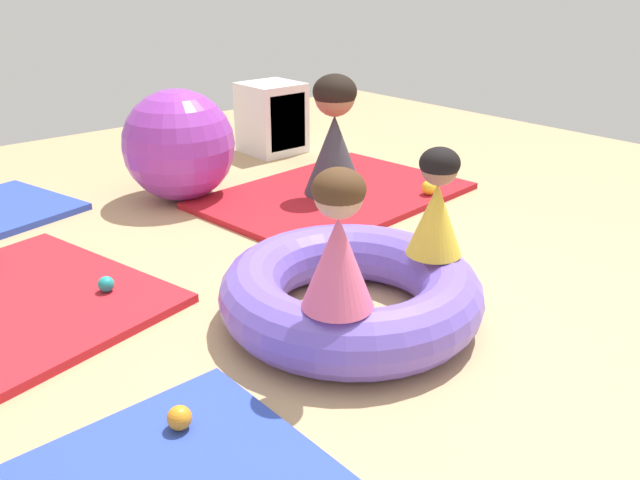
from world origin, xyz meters
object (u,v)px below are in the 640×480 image
object	(u,v)px
play_ball_yellow	(429,188)
child_in_pink	(338,242)
storage_cube	(274,118)
play_ball_teal	(106,284)
adult_seated	(334,137)
inflatable_cushion	(351,292)
play_ball_orange	(179,418)
exercise_ball_large	(179,145)
child_in_yellow	(437,203)

from	to	relation	value
play_ball_yellow	child_in_pink	bearing A→B (deg)	-149.15
child_in_pink	storage_cube	distance (m)	3.19
play_ball_yellow	play_ball_teal	bearing A→B (deg)	178.50
adult_seated	storage_cube	distance (m)	1.27
inflatable_cushion	play_ball_orange	world-z (taller)	inflatable_cushion
inflatable_cushion	exercise_ball_large	distance (m)	1.93
child_in_yellow	play_ball_teal	xyz separation A→B (m)	(-1.06, 1.02, -0.42)
child_in_pink	exercise_ball_large	world-z (taller)	child_in_pink
child_in_yellow	play_ball_orange	size ratio (longest dim) A/B	5.80
play_ball_orange	exercise_ball_large	world-z (taller)	exercise_ball_large
adult_seated	child_in_pink	bearing A→B (deg)	170.66
inflatable_cushion	child_in_pink	bearing A→B (deg)	-140.91
storage_cube	play_ball_yellow	bearing A→B (deg)	-88.80
child_in_pink	child_in_yellow	size ratio (longest dim) A/B	1.11
child_in_pink	exercise_ball_large	size ratio (longest dim) A/B	0.73
adult_seated	play_ball_yellow	size ratio (longest dim) A/B	8.05
child_in_pink	play_ball_orange	size ratio (longest dim) A/B	6.46
exercise_ball_large	storage_cube	xyz separation A→B (m)	(1.16, 0.54, -0.08)
play_ball_orange	exercise_ball_large	distance (m)	2.44
adult_seated	exercise_ball_large	xyz separation A→B (m)	(-0.76, 0.65, -0.06)
child_in_pink	play_ball_yellow	size ratio (longest dim) A/B	5.47
adult_seated	play_ball_teal	bearing A→B (deg)	134.47
inflatable_cushion	child_in_pink	distance (m)	0.54
child_in_pink	play_ball_orange	xyz separation A→B (m)	(-0.65, 0.03, -0.44)
exercise_ball_large	child_in_yellow	bearing A→B (deg)	-87.87
play_ball_yellow	exercise_ball_large	distance (m)	1.64
adult_seated	play_ball_teal	size ratio (longest dim) A/B	10.46
child_in_yellow	play_ball_yellow	bearing A→B (deg)	88.64
play_ball_teal	exercise_ball_large	bearing A→B (deg)	46.37
play_ball_teal	exercise_ball_large	size ratio (longest dim) A/B	0.10
child_in_yellow	exercise_ball_large	size ratio (longest dim) A/B	0.65
exercise_ball_large	inflatable_cushion	bearing A→B (deg)	-97.96
play_ball_orange	adult_seated	bearing A→B (deg)	36.46
exercise_ball_large	storage_cube	size ratio (longest dim) A/B	1.28
play_ball_orange	storage_cube	xyz separation A→B (m)	(2.37, 2.65, 0.20)
play_ball_teal	adult_seated	bearing A→B (deg)	12.30
storage_cube	child_in_yellow	bearing A→B (deg)	-112.73
child_in_yellow	play_ball_teal	world-z (taller)	child_in_yellow
child_in_yellow	adult_seated	world-z (taller)	adult_seated
play_ball_teal	exercise_ball_large	world-z (taller)	exercise_ball_large
play_ball_orange	inflatable_cushion	bearing A→B (deg)	12.25
play_ball_teal	storage_cube	xyz separation A→B (m)	(2.14, 1.57, 0.20)
exercise_ball_large	storage_cube	distance (m)	1.29
inflatable_cushion	play_ball_yellow	distance (m)	1.67
inflatable_cushion	child_in_yellow	distance (m)	0.52
child_in_pink	play_ball_teal	distance (m)	1.27
inflatable_cushion	play_ball_teal	bearing A→B (deg)	129.49
child_in_pink	adult_seated	size ratio (longest dim) A/B	0.68
adult_seated	play_ball_orange	bearing A→B (deg)	158.63
child_in_pink	adult_seated	bearing A→B (deg)	167.62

